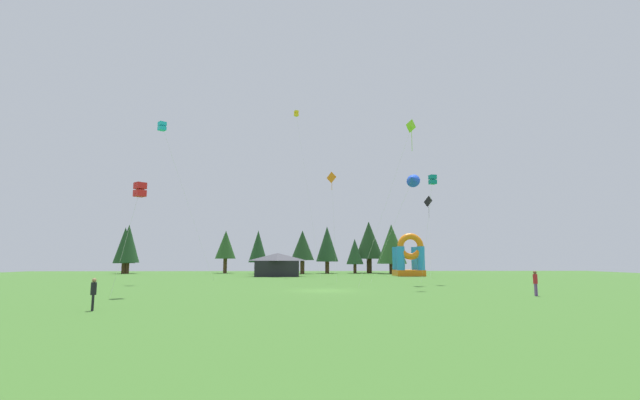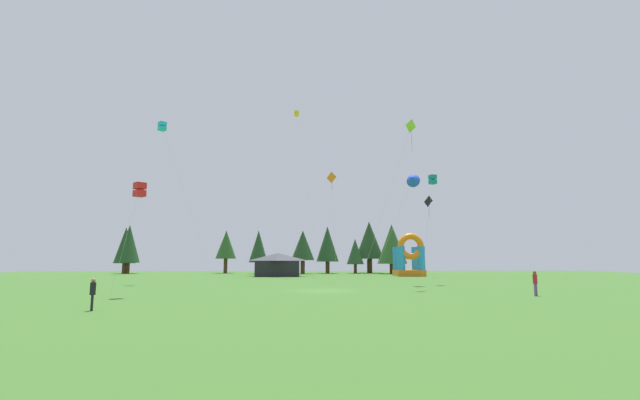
{
  "view_description": "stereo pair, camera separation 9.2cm",
  "coord_description": "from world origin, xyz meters",
  "px_view_note": "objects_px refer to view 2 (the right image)",
  "views": [
    {
      "loc": [
        -1.52,
        -35.87,
        2.48
      ],
      "look_at": [
        0.0,
        10.43,
        8.75
      ],
      "focal_mm": 24.7,
      "sensor_mm": 36.0,
      "label": 1
    },
    {
      "loc": [
        -1.43,
        -35.87,
        2.48
      ],
      "look_at": [
        0.0,
        10.43,
        8.75
      ],
      "focal_mm": 24.7,
      "sensor_mm": 36.0,
      "label": 2
    }
  ],
  "objects_px": {
    "kite_lime_diamond": "(411,129)",
    "festival_tent": "(278,265)",
    "kite_cyan_box": "(162,127)",
    "kite_teal_box": "(433,180)",
    "kite_red_box": "(140,190)",
    "kite_black_diamond": "(429,203)",
    "person_midfield": "(93,291)",
    "kite_blue_delta": "(412,179)",
    "person_left_edge": "(535,281)",
    "kite_orange_diamond": "(332,179)",
    "inflatable_red_slide": "(409,260)",
    "kite_yellow_box": "(297,115)"
  },
  "relations": [
    {
      "from": "kite_lime_diamond",
      "to": "festival_tent",
      "type": "bearing_deg",
      "value": 116.63
    },
    {
      "from": "kite_lime_diamond",
      "to": "kite_cyan_box",
      "type": "bearing_deg",
      "value": 160.22
    },
    {
      "from": "kite_teal_box",
      "to": "kite_red_box",
      "type": "xyz_separation_m",
      "value": [
        -24.96,
        -14.42,
        -3.48
      ]
    },
    {
      "from": "kite_black_diamond",
      "to": "festival_tent",
      "type": "bearing_deg",
      "value": 167.73
    },
    {
      "from": "kite_lime_diamond",
      "to": "person_midfield",
      "type": "xyz_separation_m",
      "value": [
        -19.94,
        -16.14,
        -13.33
      ]
    },
    {
      "from": "kite_blue_delta",
      "to": "kite_cyan_box",
      "type": "distance_m",
      "value": 27.73
    },
    {
      "from": "kite_red_box",
      "to": "person_left_edge",
      "type": "height_order",
      "value": "kite_red_box"
    },
    {
      "from": "kite_teal_box",
      "to": "kite_orange_diamond",
      "type": "height_order",
      "value": "kite_orange_diamond"
    },
    {
      "from": "kite_red_box",
      "to": "kite_lime_diamond",
      "type": "relative_size",
      "value": 0.53
    },
    {
      "from": "kite_cyan_box",
      "to": "person_left_edge",
      "type": "relative_size",
      "value": 10.3
    },
    {
      "from": "kite_orange_diamond",
      "to": "kite_lime_diamond",
      "type": "bearing_deg",
      "value": -56.98
    },
    {
      "from": "kite_black_diamond",
      "to": "person_left_edge",
      "type": "xyz_separation_m",
      "value": [
        -1.57,
        -30.78,
        -9.43
      ]
    },
    {
      "from": "kite_black_diamond",
      "to": "kite_red_box",
      "type": "bearing_deg",
      "value": -133.79
    },
    {
      "from": "kite_blue_delta",
      "to": "person_midfield",
      "type": "bearing_deg",
      "value": -134.93
    },
    {
      "from": "kite_blue_delta",
      "to": "kite_cyan_box",
      "type": "xyz_separation_m",
      "value": [
        -26.65,
        4.11,
        6.47
      ]
    },
    {
      "from": "kite_cyan_box",
      "to": "inflatable_red_slide",
      "type": "bearing_deg",
      "value": 31.67
    },
    {
      "from": "person_left_edge",
      "to": "inflatable_red_slide",
      "type": "height_order",
      "value": "inflatable_red_slide"
    },
    {
      "from": "kite_yellow_box",
      "to": "kite_lime_diamond",
      "type": "relative_size",
      "value": 1.67
    },
    {
      "from": "inflatable_red_slide",
      "to": "person_left_edge",
      "type": "bearing_deg",
      "value": -89.86
    },
    {
      "from": "kite_red_box",
      "to": "kite_black_diamond",
      "type": "xyz_separation_m",
      "value": [
        29.02,
        30.27,
        3.13
      ]
    },
    {
      "from": "kite_orange_diamond",
      "to": "person_midfield",
      "type": "height_order",
      "value": "kite_orange_diamond"
    },
    {
      "from": "kite_orange_diamond",
      "to": "kite_red_box",
      "type": "xyz_separation_m",
      "value": [
        -14.56,
        -17.81,
        -4.13
      ]
    },
    {
      "from": "kite_blue_delta",
      "to": "kite_black_diamond",
      "type": "distance_m",
      "value": 18.81
    },
    {
      "from": "kite_red_box",
      "to": "festival_tent",
      "type": "relative_size",
      "value": 1.24
    },
    {
      "from": "kite_red_box",
      "to": "kite_yellow_box",
      "type": "relative_size",
      "value": 0.31
    },
    {
      "from": "inflatable_red_slide",
      "to": "kite_blue_delta",
      "type": "bearing_deg",
      "value": -101.92
    },
    {
      "from": "kite_orange_diamond",
      "to": "person_left_edge",
      "type": "bearing_deg",
      "value": -54.88
    },
    {
      "from": "kite_teal_box",
      "to": "kite_yellow_box",
      "type": "distance_m",
      "value": 27.83
    },
    {
      "from": "kite_black_diamond",
      "to": "person_midfield",
      "type": "relative_size",
      "value": 7.07
    },
    {
      "from": "festival_tent",
      "to": "kite_cyan_box",
      "type": "bearing_deg",
      "value": -122.9
    },
    {
      "from": "kite_orange_diamond",
      "to": "kite_teal_box",
      "type": "bearing_deg",
      "value": -18.06
    },
    {
      "from": "kite_lime_diamond",
      "to": "kite_orange_diamond",
      "type": "bearing_deg",
      "value": 123.02
    },
    {
      "from": "person_midfield",
      "to": "kite_lime_diamond",
      "type": "bearing_deg",
      "value": 100.14
    },
    {
      "from": "kite_red_box",
      "to": "kite_black_diamond",
      "type": "distance_m",
      "value": 42.05
    },
    {
      "from": "kite_yellow_box",
      "to": "person_midfield",
      "type": "bearing_deg",
      "value": -101.9
    },
    {
      "from": "kite_yellow_box",
      "to": "person_left_edge",
      "type": "xyz_separation_m",
      "value": [
        17.31,
        -34.24,
        -23.28
      ]
    },
    {
      "from": "kite_red_box",
      "to": "kite_yellow_box",
      "type": "height_order",
      "value": "kite_yellow_box"
    },
    {
      "from": "person_midfield",
      "to": "inflatable_red_slide",
      "type": "xyz_separation_m",
      "value": [
        26.12,
        44.81,
        1.49
      ]
    },
    {
      "from": "kite_red_box",
      "to": "inflatable_red_slide",
      "type": "distance_m",
      "value": 45.72
    },
    {
      "from": "kite_cyan_box",
      "to": "person_midfield",
      "type": "relative_size",
      "value": 11.16
    },
    {
      "from": "kite_teal_box",
      "to": "kite_black_diamond",
      "type": "xyz_separation_m",
      "value": [
        4.06,
        15.85,
        -0.36
      ]
    },
    {
      "from": "kite_teal_box",
      "to": "person_left_edge",
      "type": "distance_m",
      "value": 18.03
    },
    {
      "from": "kite_red_box",
      "to": "kite_cyan_box",
      "type": "distance_m",
      "value": 19.85
    },
    {
      "from": "kite_black_diamond",
      "to": "kite_yellow_box",
      "type": "relative_size",
      "value": 0.45
    },
    {
      "from": "kite_cyan_box",
      "to": "festival_tent",
      "type": "relative_size",
      "value": 2.78
    },
    {
      "from": "kite_teal_box",
      "to": "person_left_edge",
      "type": "relative_size",
      "value": 6.64
    },
    {
      "from": "kite_cyan_box",
      "to": "inflatable_red_slide",
      "type": "distance_m",
      "value": 39.94
    },
    {
      "from": "kite_red_box",
      "to": "kite_cyan_box",
      "type": "xyz_separation_m",
      "value": [
        -4.28,
        16.78,
        9.7
      ]
    },
    {
      "from": "inflatable_red_slide",
      "to": "kite_teal_box",
      "type": "bearing_deg",
      "value": -96.26
    },
    {
      "from": "kite_red_box",
      "to": "person_midfield",
      "type": "relative_size",
      "value": 4.98
    }
  ]
}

